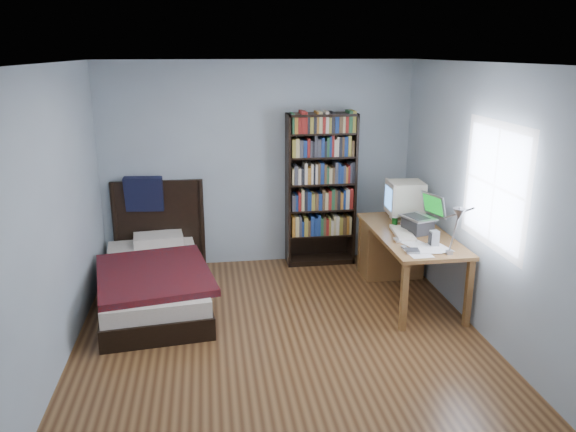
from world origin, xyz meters
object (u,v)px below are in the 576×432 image
object	(u,v)px
desk	(396,246)
speaker	(434,238)
laptop	(419,222)
bookshelf	(321,190)
crt_monitor	(404,198)
keyboard	(403,233)
bed	(155,276)
desk_lamp	(458,218)
soda_can	(395,222)

from	to	relation	value
desk	speaker	bearing A→B (deg)	-85.50
laptop	bookshelf	distance (m)	1.43
crt_monitor	bookshelf	xyz separation A→B (m)	(-0.83, 0.67, -0.04)
keyboard	speaker	world-z (taller)	speaker
desk	crt_monitor	xyz separation A→B (m)	(0.08, 0.02, 0.57)
crt_monitor	bed	xyz separation A→B (m)	(-2.82, -0.14, -0.73)
desk_lamp	soda_can	distance (m)	1.31
soda_can	bed	world-z (taller)	bed
desk	laptop	xyz separation A→B (m)	(0.09, -0.46, 0.43)
keyboard	bookshelf	size ratio (longest dim) A/B	0.25
desk	desk_lamp	world-z (taller)	desk_lamp
crt_monitor	speaker	xyz separation A→B (m)	(-0.01, -0.92, -0.18)
soda_can	bookshelf	distance (m)	1.15
desk	soda_can	size ratio (longest dim) A/B	14.53
crt_monitor	bookshelf	distance (m)	1.07
crt_monitor	soda_can	xyz separation A→B (m)	(-0.19, -0.28, -0.20)
crt_monitor	bed	bearing A→B (deg)	-177.22
keyboard	bookshelf	world-z (taller)	bookshelf
keyboard	bed	distance (m)	2.70
keyboard	bed	world-z (taller)	bed
speaker	bed	distance (m)	2.97
crt_monitor	soda_can	size ratio (longest dim) A/B	4.03
speaker	soda_can	distance (m)	0.67
keyboard	soda_can	distance (m)	0.26
laptop	desk_lamp	size ratio (longest dim) A/B	0.74
speaker	bed	world-z (taller)	bed
crt_monitor	laptop	distance (m)	0.50
laptop	bookshelf	size ratio (longest dim) A/B	0.23
desk	keyboard	xyz separation A→B (m)	(-0.11, -0.51, 0.33)
laptop	keyboard	world-z (taller)	laptop
soda_can	bed	xyz separation A→B (m)	(-2.63, 0.14, -0.53)
keyboard	soda_can	bearing A→B (deg)	97.58
desk_lamp	bed	distance (m)	3.22
laptop	keyboard	distance (m)	0.23
bookshelf	desk_lamp	bearing A→B (deg)	-70.66
crt_monitor	speaker	size ratio (longest dim) A/B	2.85
speaker	bookshelf	world-z (taller)	bookshelf
bed	desk	bearing A→B (deg)	2.33
laptop	crt_monitor	bearing A→B (deg)	90.80
speaker	desk_lamp	bearing A→B (deg)	-96.87
crt_monitor	bookshelf	bearing A→B (deg)	141.12
crt_monitor	soda_can	bearing A→B (deg)	-125.09
desk	speaker	world-z (taller)	speaker
laptop	desk_lamp	distance (m)	1.09
desk	keyboard	world-z (taller)	keyboard
desk	speaker	xyz separation A→B (m)	(0.07, -0.90, 0.39)
keyboard	bookshelf	distance (m)	1.38
desk_lamp	keyboard	xyz separation A→B (m)	(-0.13, 0.99, -0.45)
desk_lamp	crt_monitor	bearing A→B (deg)	87.57
speaker	bed	size ratio (longest dim) A/B	0.07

